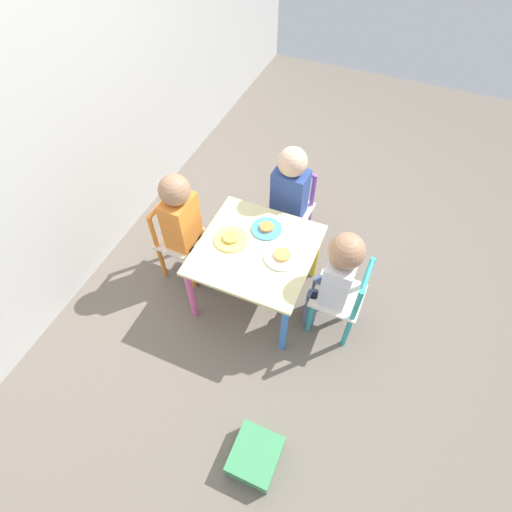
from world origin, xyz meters
TOP-DOWN VIEW (x-y plane):
  - ground_plane at (0.00, 0.00)m, footprint 6.00×6.00m
  - house_wall at (0.00, 1.06)m, footprint 6.00×0.06m
  - kids_table at (0.00, 0.00)m, footprint 0.62×0.62m
  - chair_teal at (-0.01, -0.50)m, footprint 0.27×0.27m
  - chair_orange at (0.01, 0.50)m, footprint 0.26×0.26m
  - chair_purple at (0.50, -0.02)m, footprint 0.27×0.27m
  - child_front at (-0.01, -0.44)m, footprint 0.20×0.22m
  - child_back at (0.01, 0.44)m, footprint 0.20×0.22m
  - child_right at (0.44, -0.02)m, footprint 0.22×0.21m
  - plate_front at (-0.00, -0.15)m, footprint 0.20×0.20m
  - plate_back at (0.00, 0.15)m, footprint 0.18×0.18m
  - plate_right at (0.15, 0.00)m, footprint 0.17×0.17m
  - storage_bin at (-0.86, -0.36)m, footprint 0.24×0.21m

SIDE VIEW (x-z plane):
  - ground_plane at x=0.00m, z-range 0.00..0.00m
  - storage_bin at x=-0.86m, z-range 0.00..0.11m
  - chair_teal at x=-0.01m, z-range 0.00..0.53m
  - chair_orange at x=0.01m, z-range 0.00..0.53m
  - chair_purple at x=0.50m, z-range 0.00..0.53m
  - kids_table at x=0.00m, z-range 0.16..0.60m
  - plate_front at x=0.00m, z-range 0.43..0.46m
  - plate_right at x=0.15m, z-range 0.43..0.46m
  - plate_back at x=0.00m, z-range 0.43..0.46m
  - child_front at x=-0.01m, z-range 0.09..0.83m
  - child_back at x=0.01m, z-range 0.08..0.85m
  - child_right at x=0.44m, z-range 0.08..0.85m
  - house_wall at x=0.00m, z-range 0.00..2.60m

